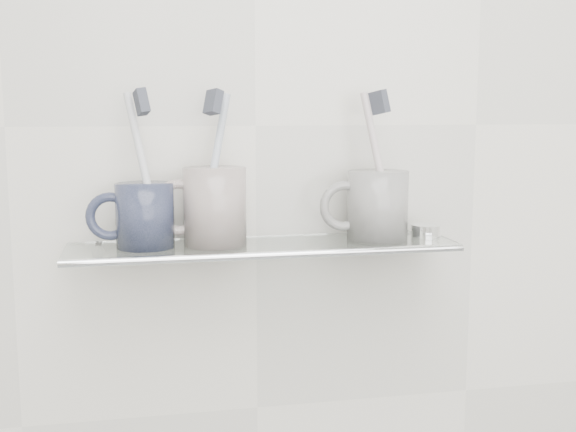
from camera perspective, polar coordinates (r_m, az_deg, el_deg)
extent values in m
plane|color=silver|center=(0.98, -2.58, 7.14)|extent=(2.50, 0.00, 2.50)
cube|color=silver|center=(0.93, -1.93, -2.43)|extent=(0.50, 0.12, 0.01)
cylinder|color=silver|center=(0.88, -1.32, -3.11)|extent=(0.50, 0.01, 0.01)
cylinder|color=silver|center=(0.97, -14.71, -2.94)|extent=(0.02, 0.03, 0.02)
cylinder|color=silver|center=(1.04, 9.18, -2.07)|extent=(0.02, 0.03, 0.02)
cylinder|color=black|center=(0.92, -11.24, 0.04)|extent=(0.08, 0.08, 0.08)
torus|color=black|center=(0.92, -13.87, -0.03)|extent=(0.06, 0.01, 0.06)
cylinder|color=silver|center=(0.91, -11.35, 3.80)|extent=(0.05, 0.05, 0.19)
cube|color=#353843|center=(0.91, -11.49, 8.83)|extent=(0.02, 0.03, 0.04)
cylinder|color=silver|center=(0.92, -5.80, 0.76)|extent=(0.09, 0.09, 0.10)
torus|color=silver|center=(0.92, -8.66, 0.68)|extent=(0.07, 0.01, 0.07)
cylinder|color=#9DB0C5|center=(0.92, -5.85, 3.94)|extent=(0.05, 0.06, 0.18)
cube|color=#353843|center=(0.91, -5.92, 8.95)|extent=(0.03, 0.03, 0.03)
cylinder|color=silver|center=(0.97, 7.09, 0.86)|extent=(0.09, 0.09, 0.09)
torus|color=silver|center=(0.96, 4.45, 0.79)|extent=(0.07, 0.01, 0.07)
cylinder|color=beige|center=(0.96, 7.15, 4.14)|extent=(0.05, 0.03, 0.19)
cube|color=#353843|center=(0.96, 7.24, 8.90)|extent=(0.03, 0.03, 0.03)
cylinder|color=silver|center=(1.00, 10.84, -1.15)|extent=(0.04, 0.04, 0.02)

